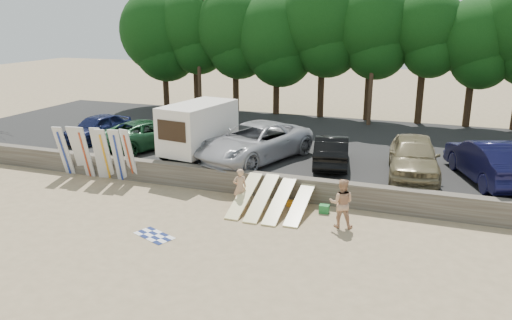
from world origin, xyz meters
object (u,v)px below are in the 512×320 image
(car_1, at_px, (149,133))
(car_2, at_px, (254,142))
(car_3, at_px, (332,150))
(beachgoer_b, at_px, (342,203))
(car_4, at_px, (414,156))
(beachgoer_a, at_px, (240,187))
(cooler, at_px, (324,209))
(box_trailer, at_px, (198,127))
(car_0, at_px, (97,127))
(car_5, at_px, (489,161))

(car_1, bearing_deg, car_2, -159.89)
(car_3, distance_m, beachgoer_b, 5.57)
(car_2, distance_m, car_3, 3.72)
(car_4, xyz_separation_m, beachgoer_b, (-2.17, -5.04, -0.66))
(beachgoer_a, bearing_deg, cooler, 150.40)
(box_trailer, xyz_separation_m, car_0, (-6.88, 1.11, -0.76))
(car_1, height_order, car_2, car_2)
(car_0, xyz_separation_m, car_5, (20.06, -0.34, 0.16))
(car_2, height_order, beachgoer_b, car_2)
(beachgoer_a, distance_m, cooler, 3.48)
(car_5, relative_size, cooler, 14.29)
(box_trailer, distance_m, beachgoer_a, 5.53)
(car_4, bearing_deg, beachgoer_b, -118.75)
(car_1, xyz_separation_m, beachgoer_b, (11.30, -5.32, -0.53))
(car_5, bearing_deg, car_1, -20.05)
(box_trailer, bearing_deg, cooler, -17.05)
(car_1, xyz_separation_m, car_3, (9.80, 0.02, -0.03))
(car_1, height_order, car_5, car_5)
(car_3, height_order, beachgoer_a, car_3)
(car_5, xyz_separation_m, beachgoer_b, (-5.20, -5.31, -0.68))
(car_0, relative_size, car_4, 0.84)
(box_trailer, distance_m, car_5, 13.22)
(car_2, bearing_deg, beachgoer_b, -23.23)
(car_3, xyz_separation_m, beachgoer_a, (-2.76, -4.64, -0.63))
(car_1, relative_size, car_4, 1.04)
(car_0, distance_m, car_4, 17.04)
(car_1, xyz_separation_m, car_4, (13.47, -0.28, 0.13))
(car_2, xyz_separation_m, car_4, (7.36, 0.14, -0.02))
(beachgoer_a, bearing_deg, car_0, -61.42)
(car_1, relative_size, beachgoer_a, 3.42)
(car_5, xyz_separation_m, cooler, (-6.06, -4.20, -1.43))
(box_trailer, relative_size, car_3, 1.02)
(car_4, relative_size, beachgoer_b, 2.80)
(car_4, bearing_deg, car_3, 169.85)
(car_3, height_order, beachgoer_b, car_3)
(car_2, relative_size, car_3, 1.49)
(cooler, bearing_deg, box_trailer, 152.41)
(car_3, distance_m, car_4, 3.68)
(box_trailer, height_order, beachgoer_b, box_trailer)
(box_trailer, xyz_separation_m, beachgoer_b, (7.98, -4.54, -1.27))
(car_0, relative_size, car_1, 0.80)
(car_2, xyz_separation_m, beachgoer_a, (0.93, -4.20, -0.81))
(car_0, xyz_separation_m, car_3, (13.36, -0.31, -0.02))
(car_2, distance_m, car_5, 10.40)
(car_0, xyz_separation_m, beachgoer_a, (10.60, -4.95, -0.65))
(car_4, height_order, car_5, car_5)
(car_4, height_order, beachgoer_b, car_4)
(car_1, height_order, cooler, car_1)
(box_trailer, relative_size, car_1, 0.83)
(car_2, bearing_deg, car_4, 21.25)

